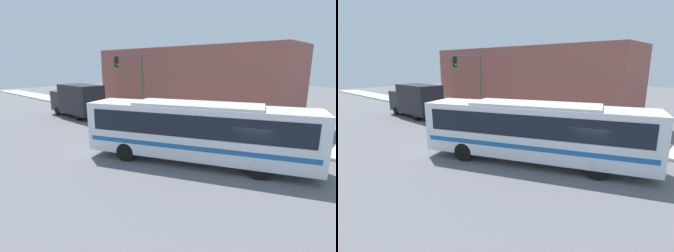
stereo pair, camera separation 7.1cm
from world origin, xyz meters
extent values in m
plane|color=slate|center=(0.00, 0.00, 0.00)|extent=(120.00, 120.00, 0.00)
cube|color=#B7B2A8|center=(6.11, 20.00, 0.09)|extent=(3.21, 70.00, 0.18)
cube|color=brown|center=(10.71, 12.43, 3.52)|extent=(6.00, 22.86, 7.04)
cube|color=silver|center=(-0.79, 2.74, 1.83)|extent=(6.84, 12.37, 2.77)
cube|color=black|center=(-0.79, 2.74, 2.33)|extent=(6.52, 11.47, 1.16)
cube|color=#19599E|center=(-0.79, 2.74, 1.22)|extent=(6.70, 11.93, 0.24)
cube|color=silver|center=(-0.79, 2.74, 3.26)|extent=(4.61, 7.14, 0.16)
cylinder|color=black|center=(-1.18, 6.69, 0.52)|extent=(0.65, 1.08, 1.05)
cylinder|color=black|center=(-3.21, 5.89, 0.52)|extent=(0.65, 1.08, 1.05)
cylinder|color=black|center=(1.48, -0.01, 0.52)|extent=(0.65, 1.08, 1.05)
cylinder|color=black|center=(-0.55, -0.82, 0.52)|extent=(0.65, 1.08, 1.05)
cube|color=black|center=(1.72, 18.97, 1.90)|extent=(2.47, 4.94, 2.90)
cube|color=#262628|center=(1.72, 22.40, 1.48)|extent=(2.35, 1.92, 2.06)
cylinder|color=black|center=(0.63, 22.06, 0.45)|extent=(0.25, 0.90, 0.90)
cylinder|color=black|center=(0.63, 18.05, 0.45)|extent=(0.25, 0.90, 0.90)
cylinder|color=gold|center=(5.10, 5.81, 0.46)|extent=(0.22, 0.22, 0.56)
sphere|color=gold|center=(5.10, 5.81, 0.80)|extent=(0.21, 0.21, 0.21)
cylinder|color=gold|center=(5.10, 5.69, 0.49)|extent=(0.10, 0.13, 0.10)
cylinder|color=#47474C|center=(5.25, 13.57, 3.17)|extent=(0.16, 0.16, 5.98)
cylinder|color=#47474C|center=(3.65, 13.57, 6.01)|extent=(3.20, 0.11, 0.11)
cube|color=black|center=(2.25, 13.57, 5.56)|extent=(0.30, 0.24, 0.90)
sphere|color=#19D83F|center=(2.25, 13.43, 5.34)|extent=(0.18, 0.18, 0.18)
camera|label=1|loc=(-12.12, -5.32, 5.36)|focal=28.00mm
camera|label=2|loc=(-12.07, -5.37, 5.36)|focal=28.00mm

